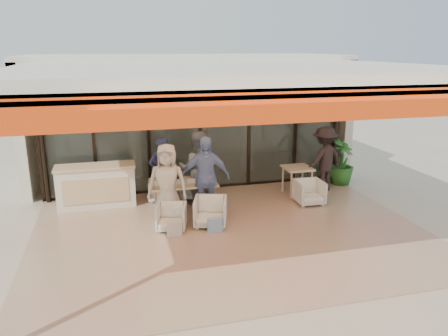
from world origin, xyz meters
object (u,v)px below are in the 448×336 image
at_px(chair_near_right, 210,211).
at_px(diner_periwinkle, 205,178).
at_px(potted_palm, 342,162).
at_px(diner_navy, 162,173).
at_px(host_counter, 96,186).
at_px(diner_cream, 167,183).
at_px(side_table, 297,171).
at_px(chair_far_left, 161,189).
at_px(chair_near_left, 171,216).
at_px(dining_table, 183,184).
at_px(chair_far_right, 194,185).
at_px(side_chair, 309,191).
at_px(diner_grey, 197,168).
at_px(standing_woman, 324,159).

relative_size(chair_near_right, diner_periwinkle, 0.37).
bearing_deg(potted_palm, diner_navy, -173.58).
bearing_deg(host_counter, diner_cream, -41.04).
xyz_separation_m(diner_periwinkle, side_table, (2.66, 0.96, -0.30)).
distance_m(host_counter, diner_periwinkle, 2.76).
bearing_deg(chair_far_left, chair_near_left, 99.21).
distance_m(chair_far_left, side_table, 3.54).
bearing_deg(chair_near_left, diner_navy, 104.52).
xyz_separation_m(dining_table, diner_periwinkle, (0.43, -0.46, 0.25)).
distance_m(chair_far_right, side_chair, 2.91).
xyz_separation_m(dining_table, chair_near_left, (-0.41, -0.96, -0.38)).
bearing_deg(host_counter, chair_far_right, 1.47).
height_order(host_counter, side_table, host_counter).
relative_size(chair_far_left, side_chair, 0.89).
bearing_deg(potted_palm, chair_far_right, -179.06).
xyz_separation_m(host_counter, side_table, (5.03, -0.37, 0.11)).
relative_size(chair_far_right, side_table, 0.93).
relative_size(dining_table, diner_navy, 0.87).
xyz_separation_m(chair_far_right, diner_grey, (-0.00, -0.50, 0.57)).
height_order(dining_table, potted_palm, potted_palm).
bearing_deg(side_chair, dining_table, 177.55).
bearing_deg(diner_navy, side_table, 175.03).
bearing_deg(chair_far_right, diner_periwinkle, 100.50).
bearing_deg(chair_far_right, standing_woman, -175.56).
relative_size(chair_far_right, diner_navy, 0.40).
bearing_deg(potted_palm, side_table, -162.05).
xyz_separation_m(chair_near_left, diner_cream, (0.00, 0.50, 0.57)).
height_order(chair_near_right, side_table, side_table).
distance_m(host_counter, side_chair, 5.16).
bearing_deg(diner_grey, dining_table, 55.57).
relative_size(diner_navy, potted_palm, 1.35).
relative_size(dining_table, standing_woman, 0.85).
bearing_deg(diner_cream, side_chair, 20.37).
distance_m(chair_near_left, chair_near_right, 0.84).
bearing_deg(diner_cream, chair_far_left, 106.86).
bearing_deg(diner_grey, chair_far_left, -21.40).
bearing_deg(dining_table, diner_periwinkle, -46.97).
bearing_deg(potted_palm, chair_far_left, -179.22).
relative_size(diner_navy, standing_woman, 0.98).
bearing_deg(diner_periwinkle, dining_table, 139.50).
xyz_separation_m(side_table, potted_palm, (1.56, 0.50, -0.00)).
bearing_deg(chair_far_right, diner_grey, 100.50).
height_order(diner_navy, standing_woman, standing_woman).
bearing_deg(side_chair, chair_far_left, 163.30).
height_order(chair_near_left, diner_cream, diner_cream).
bearing_deg(chair_far_left, side_table, -177.89).
xyz_separation_m(diner_periwinkle, standing_woman, (3.44, 1.04, -0.06)).
distance_m(chair_far_right, diner_grey, 0.76).
xyz_separation_m(chair_near_left, standing_woman, (4.28, 1.54, 0.57)).
bearing_deg(side_table, chair_far_right, 170.69).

